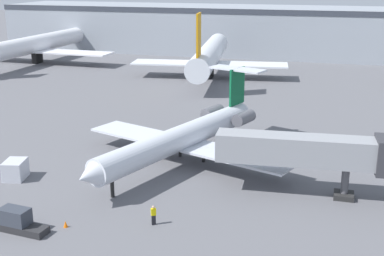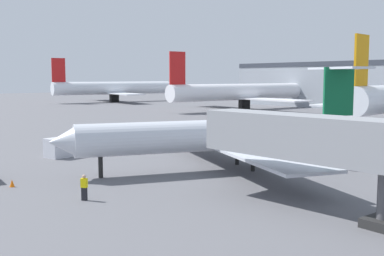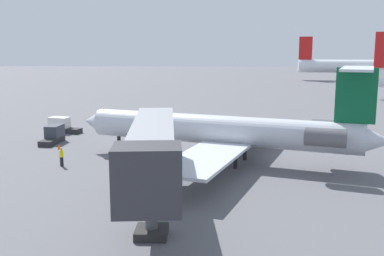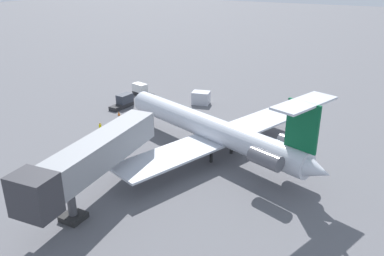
{
  "view_description": "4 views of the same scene",
  "coord_description": "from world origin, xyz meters",
  "px_view_note": "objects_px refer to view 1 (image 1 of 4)",
  "views": [
    {
      "loc": [
        16.23,
        -50.71,
        19.87
      ],
      "look_at": [
        1.23,
        0.84,
        3.71
      ],
      "focal_mm": 48.41,
      "sensor_mm": 36.0,
      "label": 1
    },
    {
      "loc": [
        30.0,
        -27.72,
        7.94
      ],
      "look_at": [
        -2.5,
        -1.86,
        3.41
      ],
      "focal_mm": 44.09,
      "sensor_mm": 36.0,
      "label": 2
    },
    {
      "loc": [
        41.55,
        -1.76,
        10.51
      ],
      "look_at": [
        -0.91,
        -3.24,
        2.92
      ],
      "focal_mm": 43.03,
      "sensor_mm": 36.0,
      "label": 3
    },
    {
      "loc": [
        36.98,
        16.85,
        19.49
      ],
      "look_at": [
        0.33,
        -2.89,
        2.46
      ],
      "focal_mm": 36.97,
      "sensor_mm": 36.0,
      "label": 4
    }
  ],
  "objects_px": {
    "ground_crew_marshaller": "(154,215)",
    "regional_jet": "(186,135)",
    "traffic_cone_near": "(66,224)",
    "parked_airliner_west_mid": "(36,45)",
    "jet_bridge": "(319,152)",
    "baggage_tug_trailing": "(19,222)",
    "cargo_container_uld": "(15,170)",
    "parked_airliner_centre": "(209,55)"
  },
  "relations": [
    {
      "from": "jet_bridge",
      "to": "parked_airliner_west_mid",
      "type": "xyz_separation_m",
      "value": [
        -65.75,
        57.52,
        -0.09
      ]
    },
    {
      "from": "baggage_tug_trailing",
      "to": "ground_crew_marshaller",
      "type": "bearing_deg",
      "value": 22.19
    },
    {
      "from": "jet_bridge",
      "to": "parked_airliner_centre",
      "type": "xyz_separation_m",
      "value": [
        -23.51,
        51.58,
        0.12
      ]
    },
    {
      "from": "ground_crew_marshaller",
      "to": "cargo_container_uld",
      "type": "xyz_separation_m",
      "value": [
        -16.76,
        5.46,
        0.09
      ]
    },
    {
      "from": "cargo_container_uld",
      "to": "parked_airliner_west_mid",
      "type": "relative_size",
      "value": 0.07
    },
    {
      "from": "ground_crew_marshaller",
      "to": "parked_airliner_west_mid",
      "type": "distance_m",
      "value": 85.75
    },
    {
      "from": "traffic_cone_near",
      "to": "parked_airliner_west_mid",
      "type": "xyz_separation_m",
      "value": [
        -46.54,
        69.56,
        3.95
      ]
    },
    {
      "from": "regional_jet",
      "to": "cargo_container_uld",
      "type": "bearing_deg",
      "value": -147.99
    },
    {
      "from": "cargo_container_uld",
      "to": "ground_crew_marshaller",
      "type": "bearing_deg",
      "value": -18.04
    },
    {
      "from": "parked_airliner_west_mid",
      "to": "parked_airliner_centre",
      "type": "height_order",
      "value": "parked_airliner_centre"
    },
    {
      "from": "cargo_container_uld",
      "to": "parked_airliner_centre",
      "type": "bearing_deg",
      "value": 84.13
    },
    {
      "from": "baggage_tug_trailing",
      "to": "parked_airliner_west_mid",
      "type": "height_order",
      "value": "parked_airliner_west_mid"
    },
    {
      "from": "parked_airliner_west_mid",
      "to": "parked_airliner_centre",
      "type": "relative_size",
      "value": 1.2
    },
    {
      "from": "baggage_tug_trailing",
      "to": "parked_airliner_centre",
      "type": "bearing_deg",
      "value": 90.96
    },
    {
      "from": "regional_jet",
      "to": "baggage_tug_trailing",
      "type": "height_order",
      "value": "regional_jet"
    },
    {
      "from": "cargo_container_uld",
      "to": "traffic_cone_near",
      "type": "xyz_separation_m",
      "value": [
        10.04,
        -7.89,
        -0.67
      ]
    },
    {
      "from": "ground_crew_marshaller",
      "to": "parked_airliner_centre",
      "type": "bearing_deg",
      "value": 100.22
    },
    {
      "from": "traffic_cone_near",
      "to": "parked_airliner_west_mid",
      "type": "distance_m",
      "value": 83.78
    },
    {
      "from": "regional_jet",
      "to": "traffic_cone_near",
      "type": "xyz_separation_m",
      "value": [
        -4.99,
        -17.29,
        -2.76
      ]
    },
    {
      "from": "ground_crew_marshaller",
      "to": "traffic_cone_near",
      "type": "distance_m",
      "value": 7.18
    },
    {
      "from": "ground_crew_marshaller",
      "to": "jet_bridge",
      "type": "bearing_deg",
      "value": 37.57
    },
    {
      "from": "parked_airliner_centre",
      "to": "regional_jet",
      "type": "bearing_deg",
      "value": -78.66
    },
    {
      "from": "regional_jet",
      "to": "parked_airliner_centre",
      "type": "relative_size",
      "value": 0.78
    },
    {
      "from": "regional_jet",
      "to": "traffic_cone_near",
      "type": "distance_m",
      "value": 18.2
    },
    {
      "from": "cargo_container_uld",
      "to": "traffic_cone_near",
      "type": "relative_size",
      "value": 5.4
    },
    {
      "from": "jet_bridge",
      "to": "baggage_tug_trailing",
      "type": "distance_m",
      "value": 26.48
    },
    {
      "from": "traffic_cone_near",
      "to": "baggage_tug_trailing",
      "type": "bearing_deg",
      "value": -153.25
    },
    {
      "from": "jet_bridge",
      "to": "parked_airliner_west_mid",
      "type": "distance_m",
      "value": 87.35
    },
    {
      "from": "jet_bridge",
      "to": "ground_crew_marshaller",
      "type": "bearing_deg",
      "value": -142.43
    },
    {
      "from": "baggage_tug_trailing",
      "to": "traffic_cone_near",
      "type": "relative_size",
      "value": 7.48
    },
    {
      "from": "parked_airliner_west_mid",
      "to": "regional_jet",
      "type": "bearing_deg",
      "value": -45.41
    },
    {
      "from": "baggage_tug_trailing",
      "to": "parked_airliner_west_mid",
      "type": "distance_m",
      "value": 83.39
    },
    {
      "from": "jet_bridge",
      "to": "traffic_cone_near",
      "type": "bearing_deg",
      "value": -147.92
    },
    {
      "from": "ground_crew_marshaller",
      "to": "baggage_tug_trailing",
      "type": "xyz_separation_m",
      "value": [
        -9.93,
        -4.05,
        -0.02
      ]
    },
    {
      "from": "ground_crew_marshaller",
      "to": "parked_airliner_west_mid",
      "type": "relative_size",
      "value": 0.04
    },
    {
      "from": "ground_crew_marshaller",
      "to": "traffic_cone_near",
      "type": "bearing_deg",
      "value": -160.09
    },
    {
      "from": "regional_jet",
      "to": "parked_airliner_west_mid",
      "type": "relative_size",
      "value": 0.65
    },
    {
      "from": "cargo_container_uld",
      "to": "parked_airliner_west_mid",
      "type": "xyz_separation_m",
      "value": [
        -36.5,
        61.66,
        3.27
      ]
    },
    {
      "from": "ground_crew_marshaller",
      "to": "regional_jet",
      "type": "bearing_deg",
      "value": 96.66
    },
    {
      "from": "baggage_tug_trailing",
      "to": "traffic_cone_near",
      "type": "height_order",
      "value": "baggage_tug_trailing"
    },
    {
      "from": "jet_bridge",
      "to": "parked_airliner_centre",
      "type": "bearing_deg",
      "value": 114.51
    },
    {
      "from": "parked_airliner_centre",
      "to": "baggage_tug_trailing",
      "type": "bearing_deg",
      "value": -89.04
    }
  ]
}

